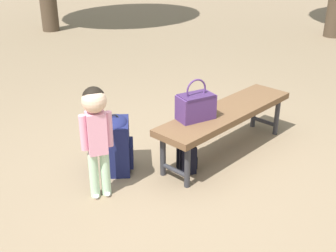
{
  "coord_description": "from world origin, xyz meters",
  "views": [
    {
      "loc": [
        2.32,
        2.12,
        1.98
      ],
      "look_at": [
        -0.06,
        -0.15,
        0.45
      ],
      "focal_mm": 45.8,
      "sensor_mm": 36.0,
      "label": 1
    }
  ],
  "objects_px": {
    "handbag": "(196,105)",
    "child_standing": "(96,126)",
    "backpack_small": "(187,156)",
    "backpack_large": "(116,143)",
    "park_bench": "(226,115)"
  },
  "relations": [
    {
      "from": "handbag",
      "to": "child_standing",
      "type": "distance_m",
      "value": 0.94
    },
    {
      "from": "child_standing",
      "to": "backpack_small",
      "type": "xyz_separation_m",
      "value": [
        -0.77,
        0.25,
        -0.47
      ]
    },
    {
      "from": "child_standing",
      "to": "backpack_large",
      "type": "height_order",
      "value": "child_standing"
    },
    {
      "from": "park_bench",
      "to": "child_standing",
      "type": "relative_size",
      "value": 1.73
    },
    {
      "from": "backpack_small",
      "to": "park_bench",
      "type": "bearing_deg",
      "value": 175.48
    },
    {
      "from": "handbag",
      "to": "child_standing",
      "type": "bearing_deg",
      "value": -13.26
    },
    {
      "from": "backpack_small",
      "to": "backpack_large",
      "type": "bearing_deg",
      "value": -48.02
    },
    {
      "from": "park_bench",
      "to": "child_standing",
      "type": "distance_m",
      "value": 1.33
    },
    {
      "from": "child_standing",
      "to": "backpack_small",
      "type": "relative_size",
      "value": 3.1
    },
    {
      "from": "backpack_large",
      "to": "child_standing",
      "type": "bearing_deg",
      "value": 31.17
    },
    {
      "from": "park_bench",
      "to": "backpack_small",
      "type": "height_order",
      "value": "park_bench"
    },
    {
      "from": "backpack_large",
      "to": "backpack_small",
      "type": "bearing_deg",
      "value": 131.98
    },
    {
      "from": "backpack_large",
      "to": "backpack_small",
      "type": "height_order",
      "value": "backpack_large"
    },
    {
      "from": "park_bench",
      "to": "backpack_large",
      "type": "height_order",
      "value": "backpack_large"
    },
    {
      "from": "backpack_small",
      "to": "handbag",
      "type": "bearing_deg",
      "value": -167.31
    }
  ]
}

